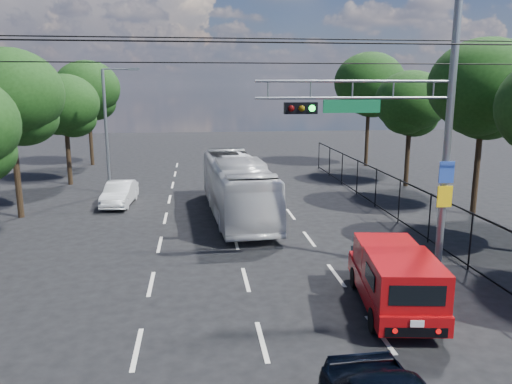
{
  "coord_description": "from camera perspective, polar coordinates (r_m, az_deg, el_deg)",
  "views": [
    {
      "loc": [
        -1.48,
        -7.05,
        6.13
      ],
      "look_at": [
        0.38,
        8.37,
        2.8
      ],
      "focal_mm": 35.0,
      "sensor_mm": 36.0,
      "label": 1
    }
  ],
  "objects": [
    {
      "name": "tree_right_c",
      "position": [
        25.77,
        24.59,
        10.15
      ],
      "size": [
        5.1,
        5.1,
        8.29
      ],
      "color": "black",
      "rests_on": "ground"
    },
    {
      "name": "white_van",
      "position": [
        26.91,
        -15.32,
        -0.16
      ],
      "size": [
        1.57,
        3.8,
        1.22
      ],
      "primitive_type": "imported",
      "rotation": [
        0.0,
        0.0,
        -0.07
      ],
      "color": "white",
      "rests_on": "ground"
    },
    {
      "name": "lane_markings",
      "position": [
        21.97,
        -2.75,
        -4.09
      ],
      "size": [
        6.12,
        38.0,
        0.01
      ],
      "color": "beige",
      "rests_on": "ground"
    },
    {
      "name": "tree_left_e",
      "position": [
        40.88,
        -18.65,
        10.65
      ],
      "size": [
        4.92,
        4.92,
        7.99
      ],
      "color": "black",
      "rests_on": "ground"
    },
    {
      "name": "tree_left_d",
      "position": [
        33.06,
        -20.97,
        8.88
      ],
      "size": [
        4.2,
        4.2,
        6.83
      ],
      "color": "black",
      "rests_on": "ground"
    },
    {
      "name": "utility_wires",
      "position": [
        15.99,
        -1.61,
        16.06
      ],
      "size": [
        22.0,
        5.04,
        0.74
      ],
      "color": "black",
      "rests_on": "ground"
    },
    {
      "name": "signal_mast",
      "position": [
        16.51,
        17.51,
        8.47
      ],
      "size": [
        6.43,
        0.39,
        9.5
      ],
      "color": "slate",
      "rests_on": "ground"
    },
    {
      "name": "tree_right_e",
      "position": [
        39.32,
        12.84,
        11.54
      ],
      "size": [
        5.28,
        5.28,
        8.58
      ],
      "color": "black",
      "rests_on": "ground"
    },
    {
      "name": "tree_right_d",
      "position": [
        31.83,
        17.26,
        9.28
      ],
      "size": [
        4.32,
        4.32,
        7.02
      ],
      "color": "black",
      "rests_on": "ground"
    },
    {
      "name": "fence_right",
      "position": [
        21.86,
        17.89,
        -1.97
      ],
      "size": [
        0.06,
        34.03,
        2.0
      ],
      "color": "black",
      "rests_on": "ground"
    },
    {
      "name": "tree_left_c",
      "position": [
        25.47,
        -26.27,
        9.23
      ],
      "size": [
        4.8,
        4.8,
        7.8
      ],
      "color": "black",
      "rests_on": "ground"
    },
    {
      "name": "streetlight_left",
      "position": [
        29.53,
        -16.46,
        7.37
      ],
      "size": [
        2.09,
        0.22,
        7.08
      ],
      "color": "slate",
      "rests_on": "ground"
    },
    {
      "name": "white_bus",
      "position": [
        23.69,
        -2.18,
        0.59
      ],
      "size": [
        2.99,
        10.2,
        2.81
      ],
      "primitive_type": "imported",
      "rotation": [
        0.0,
        0.0,
        0.06
      ],
      "color": "silver",
      "rests_on": "ground"
    },
    {
      "name": "red_pickup",
      "position": [
        14.45,
        15.51,
        -9.36
      ],
      "size": [
        2.38,
        4.98,
        1.79
      ],
      "color": "black",
      "rests_on": "ground"
    }
  ]
}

